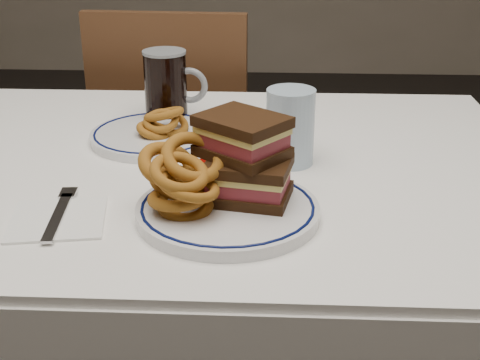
{
  "coord_description": "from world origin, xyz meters",
  "views": [
    {
      "loc": [
        0.17,
        -1.08,
        1.19
      ],
      "look_at": [
        0.13,
        -0.22,
        0.81
      ],
      "focal_mm": 50.0,
      "sensor_mm": 36.0,
      "label": 1
    }
  ],
  "objects_px": {
    "chair_far": "(178,151)",
    "beer_mug": "(167,86)",
    "main_plate": "(228,210)",
    "far_plate": "(155,135)",
    "reuben_sandwich": "(245,158)"
  },
  "relations": [
    {
      "from": "beer_mug",
      "to": "far_plate",
      "type": "distance_m",
      "value": 0.13
    },
    {
      "from": "main_plate",
      "to": "far_plate",
      "type": "xyz_separation_m",
      "value": [
        -0.16,
        0.31,
        -0.0
      ]
    },
    {
      "from": "beer_mug",
      "to": "far_plate",
      "type": "xyz_separation_m",
      "value": [
        -0.01,
        -0.12,
        -0.06
      ]
    },
    {
      "from": "reuben_sandwich",
      "to": "beer_mug",
      "type": "distance_m",
      "value": 0.43
    },
    {
      "from": "chair_far",
      "to": "main_plate",
      "type": "height_order",
      "value": "chair_far"
    },
    {
      "from": "chair_far",
      "to": "far_plate",
      "type": "distance_m",
      "value": 0.66
    },
    {
      "from": "chair_far",
      "to": "beer_mug",
      "type": "xyz_separation_m",
      "value": [
        0.06,
        -0.49,
        0.33
      ]
    },
    {
      "from": "chair_far",
      "to": "main_plate",
      "type": "relative_size",
      "value": 3.41
    },
    {
      "from": "reuben_sandwich",
      "to": "beer_mug",
      "type": "bearing_deg",
      "value": 113.65
    },
    {
      "from": "main_plate",
      "to": "far_plate",
      "type": "height_order",
      "value": "main_plate"
    },
    {
      "from": "main_plate",
      "to": "far_plate",
      "type": "distance_m",
      "value": 0.35
    },
    {
      "from": "reuben_sandwich",
      "to": "beer_mug",
      "type": "relative_size",
      "value": 1.06
    },
    {
      "from": "main_plate",
      "to": "far_plate",
      "type": "relative_size",
      "value": 1.09
    },
    {
      "from": "main_plate",
      "to": "reuben_sandwich",
      "type": "xyz_separation_m",
      "value": [
        0.02,
        0.03,
        0.07
      ]
    },
    {
      "from": "beer_mug",
      "to": "far_plate",
      "type": "relative_size",
      "value": 0.59
    }
  ]
}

